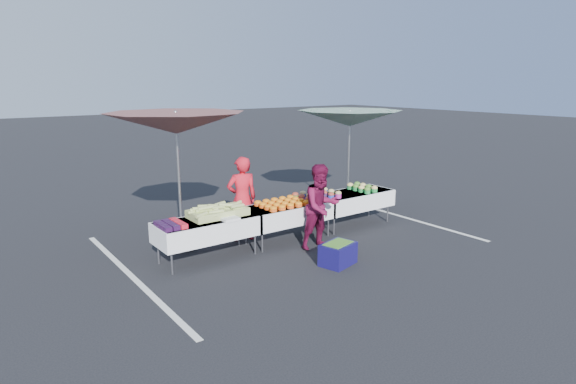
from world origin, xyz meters
TOP-DOWN VIEW (x-y plane):
  - ground at (0.00, 0.00)m, footprint 80.00×80.00m
  - stripe_left at (-3.20, 0.00)m, footprint 0.10×5.00m
  - stripe_right at (3.20, 0.00)m, footprint 0.10×5.00m
  - table_left at (-1.80, 0.00)m, footprint 1.86×0.81m
  - table_center at (0.00, 0.00)m, footprint 1.86×0.81m
  - table_right at (1.80, 0.00)m, footprint 1.86×0.81m
  - berry_punnets at (-2.51, -0.06)m, footprint 0.40×0.54m
  - corn_pile at (-1.55, 0.04)m, footprint 1.16×0.57m
  - plastic_bags at (-1.50, -0.30)m, footprint 0.30×0.25m
  - carrot_bowls at (-0.15, -0.01)m, footprint 0.95×0.69m
  - potato_cups at (0.75, 0.00)m, footprint 0.94×0.58m
  - bean_baskets at (2.06, -0.01)m, footprint 0.36×0.68m
  - vendor at (-0.72, 0.58)m, footprint 0.70×0.54m
  - customer at (0.24, -0.75)m, footprint 0.83×0.67m
  - umbrella_left at (-1.95, 0.80)m, footprint 3.16×3.16m
  - umbrella_right at (2.39, 0.80)m, footprint 2.76×2.76m
  - storage_bin at (-0.09, -1.60)m, footprint 0.70×0.58m

SIDE VIEW (x-z plane):
  - ground at x=0.00m, z-range 0.00..0.00m
  - stripe_left at x=-3.20m, z-range 0.00..0.00m
  - stripe_right at x=3.20m, z-range 0.00..0.00m
  - storage_bin at x=-0.09m, z-range 0.01..0.40m
  - table_left at x=-1.80m, z-range 0.21..0.96m
  - table_center at x=0.00m, z-range 0.21..0.96m
  - table_right at x=1.80m, z-range 0.21..0.96m
  - plastic_bags at x=-1.50m, z-range 0.75..0.80m
  - berry_punnets at x=-2.51m, z-range 0.75..0.83m
  - carrot_bowls at x=-0.15m, z-range 0.75..0.85m
  - customer at x=0.24m, z-range 0.00..1.64m
  - bean_baskets at x=2.06m, z-range 0.75..0.90m
  - potato_cups at x=0.75m, z-range 0.75..0.91m
  - corn_pile at x=-1.55m, z-range 0.71..0.97m
  - vendor at x=-0.72m, z-range 0.00..1.71m
  - umbrella_right at x=2.39m, z-range 1.02..3.53m
  - umbrella_left at x=-1.95m, z-range 1.07..3.71m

